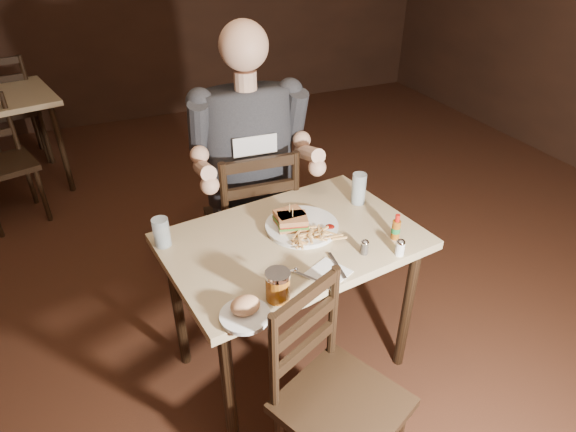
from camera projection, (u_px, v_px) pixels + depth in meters
name	position (u px, v px, depth m)	size (l,w,h in m)	color
room_shell	(313.00, 64.00, 2.05)	(7.00, 7.00, 7.00)	black
main_table	(293.00, 255.00, 2.10)	(1.15, 0.85, 0.77)	tan
chair_far	(252.00, 222.00, 2.68)	(0.45, 0.49, 0.97)	black
chair_near	(342.00, 405.00, 1.74)	(0.40, 0.44, 0.87)	black
bg_chair_far	(9.00, 110.00, 4.21)	(0.45, 0.49, 0.97)	black
bg_chair_near	(2.00, 165.00, 3.37)	(0.41, 0.45, 0.89)	black
diner	(250.00, 135.00, 2.34)	(0.61, 0.48, 1.05)	#2D2D32
dinner_plate	(302.00, 227.00, 2.11)	(0.31, 0.31, 0.02)	white
sandwich_left	(293.00, 218.00, 2.06)	(0.12, 0.10, 0.10)	#B87946
sandwich_right	(290.00, 214.00, 2.09)	(0.12, 0.10, 0.10)	#B87946
fries_pile	(315.00, 234.00, 2.01)	(0.25, 0.17, 0.04)	#E6AE61
ketchup_dollop	(330.00, 227.00, 2.08)	(0.04, 0.04, 0.01)	maroon
glass_left	(161.00, 232.00, 1.98)	(0.07, 0.07, 0.13)	silver
glass_right	(359.00, 189.00, 2.26)	(0.07, 0.07, 0.15)	silver
hot_sauce	(396.00, 227.00, 2.02)	(0.04, 0.04, 0.12)	#89470F
salt_shaker	(400.00, 248.00, 1.93)	(0.04, 0.04, 0.07)	white
pepper_shaker	(365.00, 247.00, 1.94)	(0.03, 0.03, 0.06)	#38332D
syrup_dispenser	(278.00, 286.00, 1.70)	(0.09, 0.09, 0.12)	#89470F
napkin	(328.00, 273.00, 1.85)	(0.15, 0.14, 0.00)	white
knife	(314.00, 279.00, 1.81)	(0.01, 0.20, 0.00)	silver
fork	(337.00, 265.00, 1.88)	(0.01, 0.17, 0.01)	silver
side_plate	(245.00, 317.00, 1.64)	(0.17, 0.17, 0.01)	white
bread_roll	(245.00, 305.00, 1.64)	(0.10, 0.09, 0.06)	tan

